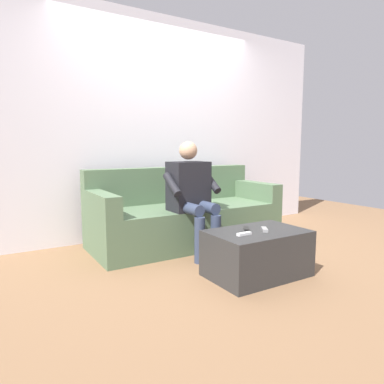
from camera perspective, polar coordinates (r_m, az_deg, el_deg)
The scene contains 8 objects.
ground_plane at distance 3.38m, azimuth 5.08°, elevation -11.03°, with size 8.00×8.00×0.00m, color #846042.
back_wall at distance 4.32m, azimuth -5.08°, elevation 10.53°, with size 4.86×0.06×2.61m, color silver.
couch at distance 3.89m, azimuth -1.25°, elevation -4.08°, with size 2.07×0.84×0.83m.
coffee_table at distance 2.97m, azimuth 10.60°, elevation -9.84°, with size 0.80×0.53×0.38m.
person_solo_seated at distance 3.44m, azimuth -0.09°, elevation 0.15°, with size 0.53×0.55×1.12m.
remote_white at distance 2.76m, azimuth 8.55°, elevation -6.79°, with size 0.13×0.04×0.02m, color white.
remote_black at distance 2.92m, azimuth 8.90°, elevation -6.00°, with size 0.13×0.04×0.02m, color black.
remote_gray at distance 2.92m, azimuth 11.81°, elevation -6.03°, with size 0.12×0.04×0.02m, color gray.
Camera 1 is at (1.91, 3.18, 1.06)m, focal length 32.52 mm.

